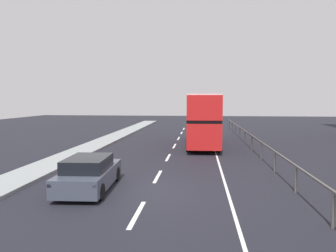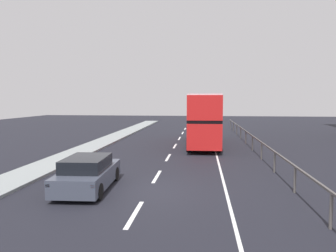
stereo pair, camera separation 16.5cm
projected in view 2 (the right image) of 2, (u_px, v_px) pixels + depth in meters
ground_plane at (149, 191)px, 12.80m from camera, size 73.42×120.00×0.10m
near_sidewalk_kerb at (5, 183)px, 13.52m from camera, size 2.15×80.00×0.14m
lane_paint_markings at (198, 155)px, 20.81m from camera, size 3.36×46.00×0.01m
bridge_side_railing at (257, 142)px, 20.96m from camera, size 0.10×42.00×1.13m
double_decker_bus_red at (202, 118)px, 25.53m from camera, size 2.73×10.53×4.21m
hatchback_car_near at (88, 173)px, 12.82m from camera, size 2.07×4.27×1.42m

